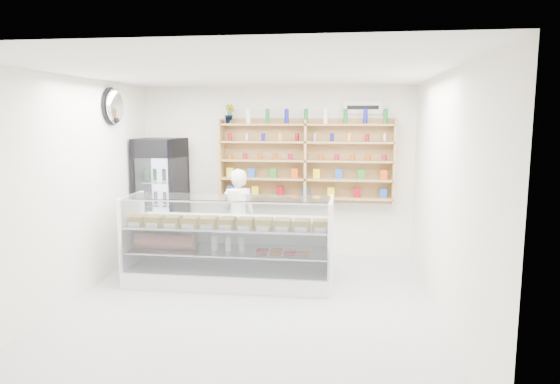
# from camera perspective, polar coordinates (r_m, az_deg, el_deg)

# --- Properties ---
(room) EXTENTS (5.00, 5.00, 5.00)m
(room) POSITION_cam_1_polar(r_m,az_deg,el_deg) (5.88, -3.74, -0.20)
(room) COLOR #ADADB2
(room) RESTS_ON ground
(display_counter) EXTENTS (2.82, 0.84, 1.23)m
(display_counter) POSITION_cam_1_polar(r_m,az_deg,el_deg) (6.98, -5.80, -7.72)
(display_counter) COLOR white
(display_counter) RESTS_ON floor
(shop_worker) EXTENTS (0.64, 0.51, 1.51)m
(shop_worker) POSITION_cam_1_polar(r_m,az_deg,el_deg) (7.82, -4.85, -2.83)
(shop_worker) COLOR white
(shop_worker) RESTS_ON floor
(drinks_cooler) EXTENTS (0.75, 0.73, 1.96)m
(drinks_cooler) POSITION_cam_1_polar(r_m,az_deg,el_deg) (8.34, -13.38, -0.74)
(drinks_cooler) COLOR black
(drinks_cooler) RESTS_ON floor
(wall_shelving) EXTENTS (2.84, 0.28, 1.33)m
(wall_shelving) POSITION_cam_1_polar(r_m,az_deg,el_deg) (8.10, 2.95, 3.56)
(wall_shelving) COLOR #A2854C
(wall_shelving) RESTS_ON back_wall
(potted_plant) EXTENTS (0.21, 0.19, 0.31)m
(potted_plant) POSITION_cam_1_polar(r_m,az_deg,el_deg) (8.26, -5.79, 8.87)
(potted_plant) COLOR #1E6626
(potted_plant) RESTS_ON wall_shelving
(security_mirror) EXTENTS (0.15, 0.50, 0.50)m
(security_mirror) POSITION_cam_1_polar(r_m,az_deg,el_deg) (7.65, -18.36, 9.28)
(security_mirror) COLOR silver
(security_mirror) RESTS_ON left_wall
(wall_sign) EXTENTS (0.62, 0.03, 0.20)m
(wall_sign) POSITION_cam_1_polar(r_m,az_deg,el_deg) (8.18, 9.46, 9.51)
(wall_sign) COLOR white
(wall_sign) RESTS_ON back_wall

